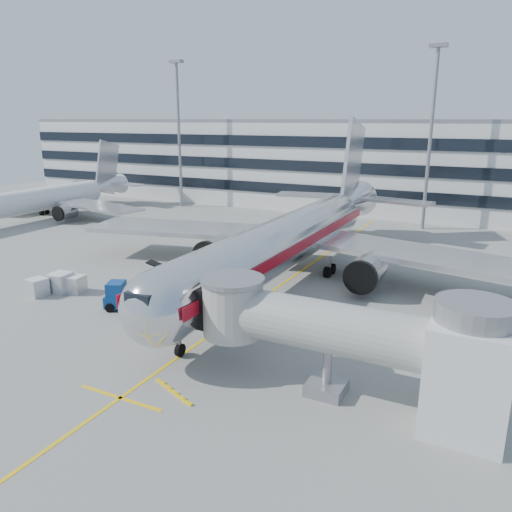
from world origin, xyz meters
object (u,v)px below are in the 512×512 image
at_px(belt_loader, 165,278).
at_px(main_jet, 293,237).
at_px(baggage_tug, 122,297).
at_px(cargo_container_front, 76,284).
at_px(cargo_container_left, 38,287).
at_px(ramp_worker, 154,290).
at_px(cargo_container_right, 61,283).

bearing_deg(belt_loader, main_jet, 36.70).
height_order(belt_loader, baggage_tug, baggage_tug).
distance_m(belt_loader, baggage_tug, 7.04).
height_order(main_jet, cargo_container_front, main_jet).
bearing_deg(baggage_tug, cargo_container_front, 169.95).
bearing_deg(belt_loader, cargo_container_left, -136.31).
bearing_deg(cargo_container_left, ramp_worker, 21.67).
xyz_separation_m(belt_loader, cargo_container_left, (-8.35, -7.97, 0.18)).
relative_size(belt_loader, ramp_worker, 2.63).
distance_m(cargo_container_right, cargo_container_front, 1.40).
xyz_separation_m(baggage_tug, cargo_container_front, (-6.69, 1.19, -0.22)).
distance_m(baggage_tug, cargo_container_left, 9.21).
xyz_separation_m(main_jet, belt_loader, (-10.32, -7.69, -3.60)).
distance_m(belt_loader, ramp_worker, 4.34).
bearing_deg(belt_loader, cargo_container_front, -135.47).
distance_m(cargo_container_left, cargo_container_right, 2.05).
bearing_deg(baggage_tug, cargo_container_right, 175.08).
bearing_deg(cargo_container_left, cargo_container_front, 41.56).
relative_size(main_jet, belt_loader, 10.60).
bearing_deg(baggage_tug, ramp_worker, 72.25).
xyz_separation_m(main_jet, cargo_container_front, (-16.21, -13.48, -3.42)).
distance_m(belt_loader, cargo_container_right, 9.56).
height_order(cargo_container_left, cargo_container_front, cargo_container_left).
bearing_deg(cargo_container_left, main_jet, 40.00).
relative_size(main_jet, baggage_tug, 14.03).
height_order(main_jet, baggage_tug, main_jet).
distance_m(belt_loader, cargo_container_left, 11.55).
height_order(baggage_tug, ramp_worker, baggage_tug).
distance_m(main_jet, cargo_container_front, 21.36).
xyz_separation_m(cargo_container_left, cargo_container_right, (1.16, 1.68, 0.12)).
relative_size(belt_loader, cargo_container_left, 2.69).
relative_size(cargo_container_front, ramp_worker, 0.93).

